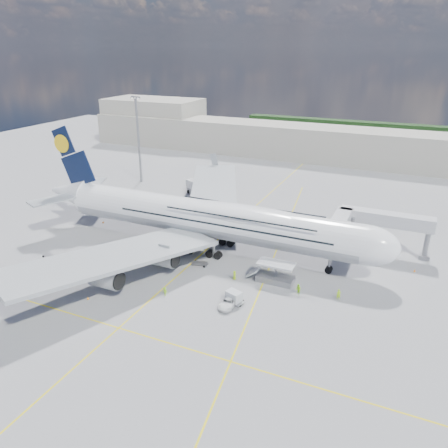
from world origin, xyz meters
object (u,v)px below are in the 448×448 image
at_px(jet_bridge, 368,222).
at_px(crew_van, 234,275).
at_px(baggage_tug, 126,265).
at_px(cone_wing_left_outer, 219,208).
at_px(dolly_row_c, 82,275).
at_px(catering_truck_inner, 214,205).
at_px(crew_loader, 298,289).
at_px(dolly_nose_near, 200,263).
at_px(cone_tail, 103,222).
at_px(cargo_loader, 275,275).
at_px(cone_wing_right_outer, 88,298).
at_px(dolly_nose_far, 234,297).
at_px(cone_wing_right_inner, 147,251).
at_px(dolly_row_a, 103,258).
at_px(crew_tug, 165,291).
at_px(light_mast, 138,139).
at_px(airliner, 208,218).
at_px(catering_truck_outer, 196,188).
at_px(service_van, 228,302).
at_px(crew_nose, 339,295).
at_px(dolly_back, 49,256).
at_px(dolly_row_b, 113,257).
at_px(cone_nose, 415,271).
at_px(cone_wing_left_inner, 203,223).
at_px(crew_wing, 127,266).

bearing_deg(jet_bridge, crew_van, -134.20).
height_order(baggage_tug, cone_wing_left_outer, baggage_tug).
bearing_deg(baggage_tug, dolly_row_c, -112.62).
relative_size(dolly_row_c, cone_wing_left_outer, 5.65).
xyz_separation_m(catering_truck_inner, crew_loader, (29.52, -29.13, -1.15)).
relative_size(dolly_nose_near, cone_tail, 6.14).
xyz_separation_m(cargo_loader, cone_wing_right_outer, (-26.37, -18.43, -1.01)).
distance_m(dolly_nose_far, cone_wing_right_inner, 25.52).
xyz_separation_m(dolly_row_a, crew_tug, (17.10, -5.40, -0.31)).
height_order(light_mast, dolly_nose_near, light_mast).
xyz_separation_m(airliner, crew_tug, (1.27, -19.30, -6.08)).
bearing_deg(airliner, catering_truck_inner, 112.26).
relative_size(dolly_nose_near, cone_wing_right_inner, 5.41).
bearing_deg(catering_truck_outer, service_van, -27.52).
distance_m(light_mast, catering_truck_inner, 37.60).
distance_m(light_mast, crew_nose, 82.01).
distance_m(crew_loader, crew_tug, 22.45).
height_order(dolly_row_c, crew_loader, crew_loader).
bearing_deg(crew_van, jet_bridge, -61.78).
bearing_deg(cargo_loader, service_van, -111.74).
xyz_separation_m(dolly_back, service_van, (39.46, -1.48, 0.36)).
bearing_deg(airliner, dolly_nose_far, -52.60).
bearing_deg(cone_wing_right_outer, service_van, 19.16).
relative_size(dolly_row_b, baggage_tug, 1.30).
bearing_deg(dolly_nose_far, dolly_row_c, -155.07).
xyz_separation_m(crew_nose, cone_nose, (11.17, 15.50, -0.67)).
relative_size(jet_bridge, dolly_nose_far, 5.02).
distance_m(catering_truck_outer, crew_nose, 61.02).
bearing_deg(dolly_nose_far, cone_nose, 60.23).
xyz_separation_m(dolly_row_c, cone_wing_right_outer, (6.24, -5.76, -0.06)).
xyz_separation_m(dolly_nose_near, cone_tail, (-30.74, 9.68, -0.08)).
distance_m(cargo_loader, catering_truck_outer, 51.59).
xyz_separation_m(catering_truck_outer, cone_wing_right_outer, (8.90, -56.07, -1.65)).
relative_size(catering_truck_inner, cone_wing_left_inner, 13.56).
height_order(dolly_nose_near, baggage_tug, baggage_tug).
height_order(baggage_tug, cone_tail, baggage_tug).
relative_size(dolly_nose_far, cone_wing_right_inner, 5.89).
distance_m(crew_van, cone_wing_left_inner, 27.02).
relative_size(catering_truck_outer, crew_wing, 4.56).
relative_size(light_mast, cone_tail, 45.49).
height_order(cargo_loader, crew_nose, cargo_loader).
height_order(airliner, dolly_row_c, airliner).
bearing_deg(cone_wing_right_inner, cone_tail, 153.32).
distance_m(light_mast, dolly_row_a, 55.99).
bearing_deg(catering_truck_outer, cone_wing_left_inner, -28.95).
bearing_deg(dolly_row_c, dolly_row_a, 93.70).
xyz_separation_m(airliner, cone_wing_left_inner, (-7.24, 11.59, -6.60)).
relative_size(dolly_row_b, cone_wing_right_inner, 5.80).
bearing_deg(cone_wing_left_inner, light_mast, 144.66).
relative_size(dolly_nose_far, cone_wing_left_inner, 6.77).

